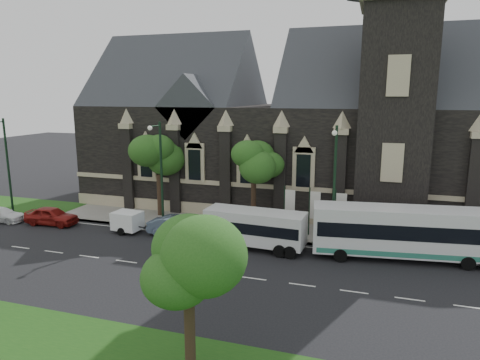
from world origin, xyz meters
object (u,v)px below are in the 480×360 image
at_px(banner_flag_center, 313,208).
at_px(banner_flag_right, 339,210).
at_px(banner_flag_left, 288,206).
at_px(box_trailer, 127,221).
at_px(shuttle_bus, 255,227).
at_px(car_far_red, 51,216).
at_px(tour_coach, 406,232).
at_px(street_lamp_far, 6,161).
at_px(tree_park_east, 194,265).
at_px(car_far_white, 1,215).
at_px(street_lamp_near, 334,180).
at_px(sedan, 178,227).
at_px(tree_walk_left, 161,155).
at_px(tree_walk_right, 257,159).
at_px(street_lamp_mid, 160,170).

relative_size(banner_flag_center, banner_flag_right, 1.00).
xyz_separation_m(banner_flag_left, box_trailer, (-12.62, -3.48, -1.40)).
bearing_deg(shuttle_bus, car_far_red, -177.33).
distance_m(tour_coach, car_far_red, 28.83).
height_order(street_lamp_far, tour_coach, street_lamp_far).
bearing_deg(car_far_red, tour_coach, -91.63).
xyz_separation_m(tree_park_east, car_far_white, (-24.93, 14.12, -4.00)).
bearing_deg(shuttle_bus, street_lamp_near, 22.84).
bearing_deg(street_lamp_near, tour_coach, -10.11).
bearing_deg(car_far_red, banner_flag_center, -83.95).
distance_m(street_lamp_near, sedan, 12.78).
xyz_separation_m(banner_flag_right, car_far_red, (-24.09, -3.62, -1.59)).
bearing_deg(street_lamp_far, car_far_red, -15.43).
xyz_separation_m(banner_flag_left, sedan, (-8.25, -3.17, -1.59)).
relative_size(tree_walk_left, tour_coach, 0.61).
height_order(banner_flag_right, box_trailer, banner_flag_right).
distance_m(tree_walk_right, shuttle_bus, 7.07).
xyz_separation_m(box_trailer, sedan, (4.37, 0.30, -0.18)).
distance_m(street_lamp_near, banner_flag_center, 3.74).
bearing_deg(tree_walk_left, box_trailer, -95.86).
bearing_deg(banner_flag_center, sedan, -162.81).
height_order(box_trailer, car_far_white, box_trailer).
bearing_deg(tree_walk_left, street_lamp_far, -165.74).
bearing_deg(sedan, box_trailer, 97.11).
height_order(tree_walk_left, sedan, tree_walk_left).
bearing_deg(tree_walk_right, tour_coach, -20.94).
height_order(tree_park_east, car_far_white, tree_park_east).
xyz_separation_m(tree_walk_right, street_lamp_near, (6.79, -3.62, -0.71)).
xyz_separation_m(street_lamp_far, box_trailer, (13.67, -1.57, -4.13)).
xyz_separation_m(street_lamp_near, street_lamp_mid, (-14.00, 0.00, 0.00)).
height_order(tree_park_east, street_lamp_far, street_lamp_far).
height_order(banner_flag_left, shuttle_bus, banner_flag_left).
bearing_deg(car_far_white, tree_walk_right, -80.62).
distance_m(tree_walk_right, car_far_white, 23.34).
xyz_separation_m(street_lamp_mid, street_lamp_far, (-16.00, 0.00, 0.00)).
distance_m(street_lamp_mid, banner_flag_center, 12.73).
xyz_separation_m(tour_coach, sedan, (-16.96, -0.37, -1.17)).
height_order(banner_flag_right, sedan, banner_flag_right).
distance_m(tour_coach, box_trailer, 21.36).
bearing_deg(banner_flag_right, banner_flag_center, 180.00).
relative_size(tree_walk_left, car_far_red, 1.65).
distance_m(tree_walk_left, box_trailer, 7.05).
bearing_deg(banner_flag_right, shuttle_bus, -145.97).
xyz_separation_m(street_lamp_far, banner_flag_left, (26.29, 1.91, -2.73)).
height_order(car_far_red, car_far_white, car_far_red).
xyz_separation_m(box_trailer, car_far_white, (-12.43, -0.73, -0.36)).
relative_size(street_lamp_near, box_trailer, 2.72).
bearing_deg(tree_walk_right, banner_flag_left, -29.10).
bearing_deg(car_far_red, street_lamp_far, 71.31).
height_order(tree_walk_right, street_lamp_near, street_lamp_near).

